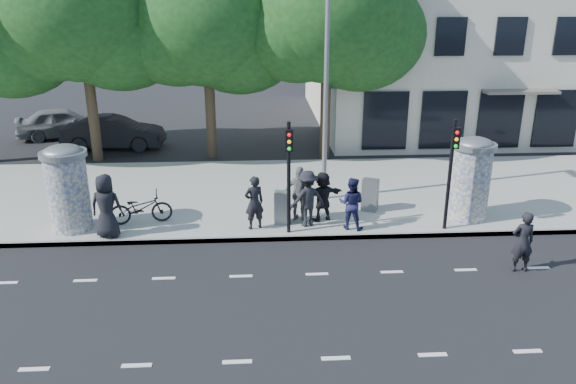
{
  "coord_description": "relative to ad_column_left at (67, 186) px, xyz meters",
  "views": [
    {
      "loc": [
        -1.53,
        -11.7,
        7.05
      ],
      "look_at": [
        -0.64,
        3.5,
        1.56
      ],
      "focal_mm": 35.0,
      "sensor_mm": 36.0,
      "label": 1
    }
  ],
  "objects": [
    {
      "name": "tree_near_left",
      "position": [
        3.7,
        8.2,
        4.53
      ],
      "size": [
        6.8,
        6.8,
        8.97
      ],
      "color": "#38281C",
      "rests_on": "ground"
    },
    {
      "name": "traffic_pole_far",
      "position": [
        11.4,
        -0.71,
        0.69
      ],
      "size": [
        0.22,
        0.31,
        3.4
      ],
      "color": "black",
      "rests_on": "sidewalk"
    },
    {
      "name": "tree_center",
      "position": [
        8.7,
        7.8,
        4.77
      ],
      "size": [
        7.0,
        7.0,
        9.3
      ],
      "color": "#38281C",
      "rests_on": "ground"
    },
    {
      "name": "ad_column_right",
      "position": [
        12.4,
        0.2,
        0.0
      ],
      "size": [
        1.36,
        1.36,
        2.65
      ],
      "color": "beige",
      "rests_on": "sidewalk"
    },
    {
      "name": "ped_b",
      "position": [
        5.57,
        -0.3,
        -0.55
      ],
      "size": [
        0.71,
        0.59,
        1.68
      ],
      "primitive_type": "imported",
      "rotation": [
        0.0,
        0.0,
        3.49
      ],
      "color": "black",
      "rests_on": "sidewalk"
    },
    {
      "name": "man_road",
      "position": [
        12.6,
        -3.2,
        -0.7
      ],
      "size": [
        0.62,
        0.41,
        1.68
      ],
      "primitive_type": "imported",
      "rotation": [
        0.0,
        0.0,
        3.16
      ],
      "color": "black",
      "rests_on": "ground"
    },
    {
      "name": "ped_f",
      "position": [
        7.72,
        0.23,
        -0.59
      ],
      "size": [
        1.58,
        0.99,
        1.6
      ],
      "primitive_type": "imported",
      "rotation": [
        0.0,
        0.0,
        3.48
      ],
      "color": "black",
      "rests_on": "sidewalk"
    },
    {
      "name": "building",
      "position": [
        19.2,
        15.49,
        4.46
      ],
      "size": [
        20.3,
        15.85,
        12.0
      ],
      "color": "#BAB39C",
      "rests_on": "ground"
    },
    {
      "name": "lane_dash_near",
      "position": [
        7.2,
        -6.7,
        -1.53
      ],
      "size": [
        32.0,
        0.12,
        0.01
      ],
      "primitive_type": "cube",
      "color": "silver",
      "rests_on": "ground"
    },
    {
      "name": "ped_d",
      "position": [
        7.2,
        -0.16,
        -0.5
      ],
      "size": [
        1.3,
        1.02,
        1.78
      ],
      "primitive_type": "imported",
      "rotation": [
        0.0,
        0.0,
        3.49
      ],
      "color": "black",
      "rests_on": "sidewalk"
    },
    {
      "name": "street_lamp",
      "position": [
        8.0,
        2.13,
        3.26
      ],
      "size": [
        0.25,
        0.93,
        8.0
      ],
      "color": "slate",
      "rests_on": "sidewalk"
    },
    {
      "name": "curb",
      "position": [
        7.2,
        -0.95,
        -1.46
      ],
      "size": [
        40.0,
        0.1,
        0.16
      ],
      "primitive_type": "cube",
      "color": "slate",
      "rests_on": "ground"
    },
    {
      "name": "car_left",
      "position": [
        -4.06,
        12.26,
        -0.78
      ],
      "size": [
        3.06,
        4.8,
        1.52
      ],
      "primitive_type": "imported",
      "rotation": [
        0.0,
        0.0,
        1.88
      ],
      "color": "#5C5F64",
      "rests_on": "ground"
    },
    {
      "name": "cabinet_right",
      "position": [
        9.39,
        0.99,
        -0.85
      ],
      "size": [
        0.62,
        0.55,
        1.07
      ],
      "primitive_type": "cube",
      "rotation": [
        0.0,
        0.0,
        -0.41
      ],
      "color": "slate",
      "rests_on": "sidewalk"
    },
    {
      "name": "ped_e",
      "position": [
        7.01,
        0.31,
        -0.51
      ],
      "size": [
        1.17,
        0.91,
        1.76
      ],
      "primitive_type": "imported",
      "rotation": [
        0.0,
        0.0,
        2.79
      ],
      "color": "slate",
      "rests_on": "sidewalk"
    },
    {
      "name": "ped_c",
      "position": [
        8.52,
        -0.47,
        -0.57
      ],
      "size": [
        0.96,
        0.86,
        1.63
      ],
      "primitive_type": "imported",
      "rotation": [
        0.0,
        0.0,
        2.77
      ],
      "color": "#191940",
      "rests_on": "sidewalk"
    },
    {
      "name": "bicycle",
      "position": [
        2.03,
        0.33,
        -0.88
      ],
      "size": [
        0.99,
        2.01,
        1.01
      ],
      "primitive_type": "imported",
      "rotation": [
        0.0,
        0.0,
        1.74
      ],
      "color": "black",
      "rests_on": "sidewalk"
    },
    {
      "name": "sidewalk",
      "position": [
        7.2,
        3.0,
        -1.46
      ],
      "size": [
        40.0,
        8.0,
        0.15
      ],
      "primitive_type": "cube",
      "color": "gray",
      "rests_on": "ground"
    },
    {
      "name": "traffic_pole_near",
      "position": [
        6.6,
        -0.71,
        0.69
      ],
      "size": [
        0.22,
        0.31,
        3.4
      ],
      "color": "black",
      "rests_on": "sidewalk"
    },
    {
      "name": "car_mid",
      "position": [
        -1.0,
        9.94,
        -0.78
      ],
      "size": [
        1.76,
        4.67,
        1.52
      ],
      "primitive_type": "imported",
      "rotation": [
        0.0,
        0.0,
        1.54
      ],
      "color": "black",
      "rests_on": "ground"
    },
    {
      "name": "ped_a",
      "position": [
        1.26,
        -0.65,
        -0.42
      ],
      "size": [
        1.01,
        0.73,
        1.93
      ],
      "primitive_type": "imported",
      "rotation": [
        0.0,
        0.0,
        3.01
      ],
      "color": "black",
      "rests_on": "sidewalk"
    },
    {
      "name": "tree_mid_left",
      "position": [
        -1.3,
        8.0,
        4.96
      ],
      "size": [
        7.2,
        7.2,
        9.57
      ],
      "color": "#38281C",
      "rests_on": "ground"
    },
    {
      "name": "cabinet_left",
      "position": [
        6.45,
        0.07,
        -0.87
      ],
      "size": [
        0.54,
        0.42,
        1.04
      ],
      "primitive_type": "cube",
      "rotation": [
        0.0,
        0.0,
        -0.12
      ],
      "color": "gray",
      "rests_on": "sidewalk"
    },
    {
      "name": "lane_dash_far",
      "position": [
        7.2,
        -3.1,
        -1.53
      ],
      "size": [
        32.0,
        0.12,
        0.01
      ],
      "primitive_type": "cube",
      "color": "silver",
      "rests_on": "ground"
    },
    {
      "name": "ad_column_left",
      "position": [
        0.0,
        0.0,
        0.0
      ],
      "size": [
        1.36,
        1.36,
        2.65
      ],
      "color": "beige",
      "rests_on": "sidewalk"
    },
    {
      "name": "ground",
      "position": [
        7.2,
        -4.5,
        -1.54
      ],
      "size": [
        120.0,
        120.0,
        0.0
      ],
      "primitive_type": "plane",
      "color": "black",
      "rests_on": "ground"
    }
  ]
}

